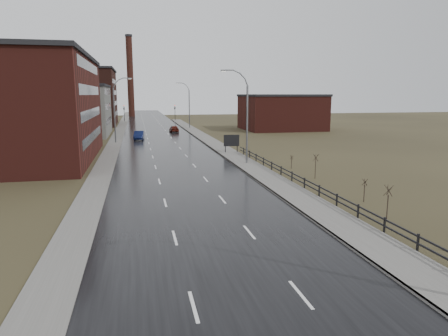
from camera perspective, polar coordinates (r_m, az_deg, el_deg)
name	(u,v)px	position (r m, az deg, el deg)	size (l,w,h in m)	color
road	(162,143)	(71.30, -8.83, 3.55)	(14.00, 300.00, 0.06)	black
sidewalk_right	(247,165)	(48.18, 3.35, 0.45)	(3.20, 180.00, 0.18)	#595651
curb_right	(235,165)	(47.79, 1.59, 0.38)	(0.16, 180.00, 0.18)	slate
sidewalk_left	(114,144)	(71.28, -15.43, 3.32)	(2.40, 260.00, 0.12)	#595651
warehouse_near	(0,108)	(58.16, -29.31, 7.47)	(22.44, 28.56, 13.50)	#471914
warehouse_mid	(69,110)	(89.79, -21.31, 7.72)	(16.32, 20.40, 10.50)	slate
warehouse_far	(66,97)	(120.15, -21.59, 9.41)	(26.52, 24.48, 15.50)	#331611
building_right	(281,112)	(98.99, 8.20, 7.93)	(18.36, 16.32, 8.50)	#471914
smokestack	(130,76)	(160.84, -13.25, 12.70)	(2.70, 2.70, 30.70)	#331611
streetlight_right_mid	(245,117)	(48.45, 2.98, 7.36)	(3.36, 0.28, 11.35)	slate
streetlight_left	(116,110)	(72.80, -15.18, 8.04)	(3.36, 0.28, 11.35)	slate
streetlight_right_far	(188,105)	(101.51, -5.16, 8.94)	(3.36, 0.28, 11.35)	slate
guardrail	(323,191)	(33.34, 13.96, -3.28)	(0.10, 53.05, 1.10)	black
shrub_c	(388,202)	(28.99, 22.35, -4.55)	(0.59, 0.63, 2.51)	#382D23
shrub_d	(364,190)	(33.64, 19.43, -2.94)	(0.45, 0.48, 1.89)	#382D23
shrub_e	(316,166)	(41.53, 12.94, 0.33)	(0.60, 0.63, 2.52)	#382D23
shrub_f	(292,162)	(46.78, 9.62, 0.92)	(0.38, 0.39, 1.54)	#382D23
billboard	(231,141)	(58.04, 1.07, 3.89)	(2.31, 0.17, 2.72)	black
traffic_light_left	(124,107)	(130.78, -14.11, 8.46)	(0.58, 2.73, 5.30)	black
traffic_light_right	(175,107)	(131.30, -7.04, 8.70)	(0.58, 2.73, 5.30)	black
car_near	(139,136)	(77.20, -12.03, 4.55)	(1.72, 4.94, 1.63)	#0B1338
car_far	(174,129)	(91.26, -7.15, 5.55)	(1.82, 4.51, 1.54)	#4A130C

